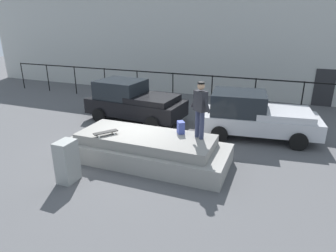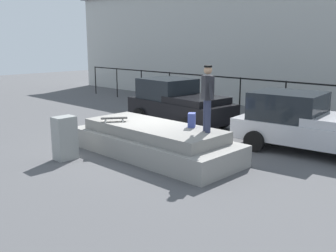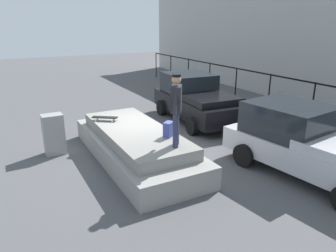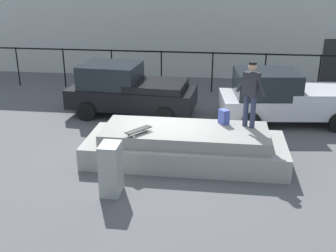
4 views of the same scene
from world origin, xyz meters
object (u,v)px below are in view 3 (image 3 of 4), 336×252
at_px(skateboarder, 176,106).
at_px(car_silver_pickup_mid, 309,142).
at_px(skateboard, 105,118).
at_px(backpack, 169,129).
at_px(car_black_pickup_near, 196,98).
at_px(utility_box, 54,134).

xyz_separation_m(skateboarder, car_silver_pickup_mid, (1.35, 3.19, -1.06)).
xyz_separation_m(skateboard, car_silver_pickup_mid, (4.19, 4.08, -0.14)).
relative_size(backpack, car_silver_pickup_mid, 0.08).
height_order(car_black_pickup_near, utility_box, car_black_pickup_near).
height_order(skateboard, utility_box, utility_box).
bearing_deg(car_silver_pickup_mid, skateboarder, -112.90).
bearing_deg(backpack, car_silver_pickup_mid, 111.57).
relative_size(skateboarder, backpack, 4.40).
relative_size(car_black_pickup_near, utility_box, 3.71).
xyz_separation_m(skateboard, backpack, (2.18, 1.06, 0.10)).
bearing_deg(car_silver_pickup_mid, backpack, -123.60).
xyz_separation_m(car_black_pickup_near, car_silver_pickup_mid, (5.41, -0.07, -0.03)).
bearing_deg(backpack, skateboarder, 41.89).
bearing_deg(car_black_pickup_near, utility_box, -81.30).
xyz_separation_m(car_silver_pickup_mid, utility_box, (-4.54, -5.58, -0.26)).
relative_size(skateboarder, car_black_pickup_near, 0.39).
distance_m(backpack, car_black_pickup_near, 4.60).
distance_m(car_black_pickup_near, utility_box, 5.72).
distance_m(skateboarder, utility_box, 4.21).
bearing_deg(utility_box, car_silver_pickup_mid, 50.74).
bearing_deg(car_black_pickup_near, skateboarder, -38.72).
xyz_separation_m(car_black_pickup_near, utility_box, (0.86, -5.65, -0.29)).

